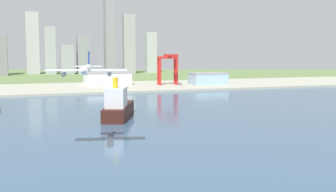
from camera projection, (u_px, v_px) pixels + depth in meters
ground_plane at (102, 111)px, 314.06m from camera, size 2400.00×2400.00×0.00m
water_bay at (119, 125)px, 257.57m from camera, size 840.00×360.00×0.15m
industrial_pier at (73, 88)px, 492.78m from camera, size 840.00×140.00×2.50m
airplane_landing at (87, 69)px, 185.08m from camera, size 36.08×38.12×10.90m
cargo_ship at (118, 107)px, 281.40m from camera, size 32.89×57.73×27.79m
port_crane_red at (168, 63)px, 521.33m from camera, size 24.15×47.29×38.00m
warehouse_main at (107, 78)px, 531.48m from camera, size 55.01×42.71×15.67m
warehouse_annex at (208, 79)px, 531.66m from camera, size 44.60×28.36×14.55m
distant_skyline at (50, 45)px, 789.74m from camera, size 388.67×77.08×157.66m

